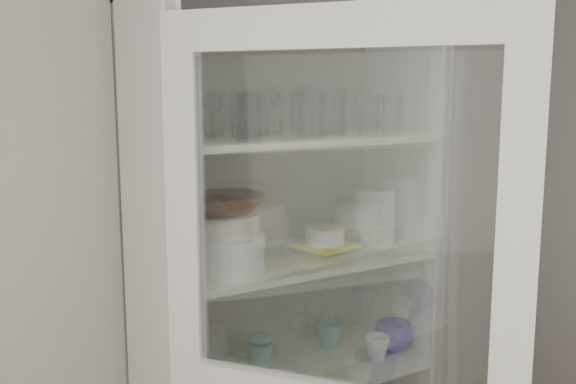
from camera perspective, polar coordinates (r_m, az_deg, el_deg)
wall_back at (r=2.26m, az=-7.36°, el=-4.05°), size 3.60×0.02×2.60m
pantry_cabinet at (r=2.31m, az=-0.83°, el=-12.99°), size 1.00×0.45×2.10m
tumbler_0 at (r=1.79m, az=-9.13°, el=6.67°), size 0.08×0.08×0.15m
tumbler_1 at (r=1.88m, az=-3.62°, el=6.80°), size 0.10×0.10×0.15m
tumbler_2 at (r=1.85m, az=-3.45°, el=6.61°), size 0.07×0.07×0.14m
tumbler_3 at (r=1.97m, az=1.94°, el=7.00°), size 0.09×0.09×0.15m
tumbler_4 at (r=2.05m, az=4.01°, el=7.01°), size 0.09×0.09×0.15m
tumbler_5 at (r=2.13m, az=7.17°, el=6.87°), size 0.08×0.08×0.14m
tumbler_6 at (r=2.16m, az=9.20°, el=6.79°), size 0.08×0.08×0.13m
tumbler_7 at (r=1.89m, az=-10.32°, el=6.80°), size 0.09×0.09×0.16m
tumbler_8 at (r=1.90m, az=-9.23°, el=6.76°), size 0.10×0.10×0.15m
tumbler_9 at (r=2.04m, az=-2.75°, el=6.94°), size 0.09×0.09×0.15m
tumbler_10 at (r=2.04m, az=-4.11°, el=6.90°), size 0.08×0.08×0.14m
tumbler_11 at (r=2.18m, az=4.21°, el=7.19°), size 0.10×0.10×0.16m
goblet_0 at (r=2.06m, az=-6.67°, el=7.01°), size 0.07×0.07×0.15m
goblet_1 at (r=2.17m, az=-1.81°, el=7.54°), size 0.08×0.08×0.18m
goblet_2 at (r=2.26m, az=2.22°, el=7.62°), size 0.08×0.08×0.18m
goblet_3 at (r=2.29m, az=2.46°, el=7.41°), size 0.07×0.07×0.16m
plate_stack_front at (r=1.97m, az=-5.72°, el=-5.44°), size 0.25×0.25×0.11m
plate_stack_back at (r=2.09m, az=-10.85°, el=-5.33°), size 0.20×0.20×0.07m
cream_bowl at (r=1.95m, az=-5.76°, el=-2.89°), size 0.24×0.24×0.07m
terracotta_bowl at (r=1.94m, az=-5.79°, el=-1.05°), size 0.29×0.29×0.06m
glass_platter at (r=2.20m, az=3.28°, el=-5.15°), size 0.40×0.40×0.02m
yellow_trivet at (r=2.19m, az=3.29°, el=-4.76°), size 0.21×0.21×0.01m
white_ramekin at (r=2.19m, az=3.29°, el=-3.87°), size 0.16×0.16×0.06m
grey_bowl_stack at (r=2.32m, az=7.71°, el=-2.14°), size 0.14×0.14×0.20m
mug_blue at (r=2.45m, az=9.36°, el=-12.52°), size 0.15×0.15×0.11m
mug_teal at (r=2.45m, az=3.81°, el=-12.53°), size 0.12×0.12×0.09m
mug_white at (r=2.37m, az=7.93°, el=-13.53°), size 0.12×0.12×0.08m
teal_jar at (r=2.28m, az=-2.54°, el=-14.08°), size 0.09×0.09×0.10m
white_canister at (r=2.13m, az=-10.21°, el=-15.77°), size 0.11×0.11×0.12m
tumbler_12 at (r=1.97m, az=-4.13°, el=6.64°), size 0.07×0.07×0.13m
tumbler_13 at (r=2.04m, az=1.32°, el=7.01°), size 0.07×0.07×0.15m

